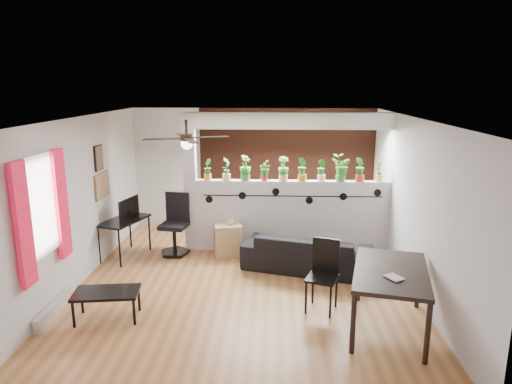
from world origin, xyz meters
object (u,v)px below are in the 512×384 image
Objects in this scene: potted_plant_9 at (379,171)px; potted_plant_5 at (302,168)px; potted_plant_0 at (208,169)px; potted_plant_7 at (341,167)px; potted_plant_6 at (322,169)px; computer_desk at (124,223)px; cup at (230,222)px; coffee_table at (106,294)px; potted_plant_1 at (226,168)px; folding_chair at (324,268)px; cube_shelf at (228,240)px; potted_plant_2 at (245,167)px; sofa at (307,253)px; dining_table at (391,276)px; potted_plant_8 at (360,169)px; office_chair at (175,228)px; ceiling_fan at (187,140)px; potted_plant_3 at (264,170)px.

potted_plant_5 is at bearing -180.00° from potted_plant_9.
potted_plant_9 is (3.16, 0.00, -0.01)m from potted_plant_0.
potted_plant_7 is at bearing -0.00° from potted_plant_5.
potted_plant_6 is (0.35, 0.00, -0.02)m from potted_plant_5.
computer_desk is at bearing -173.95° from potted_plant_9.
cup is 0.13× the size of coffee_table.
potted_plant_1 is 0.43× the size of folding_chair.
potted_plant_1 reaches higher than coffee_table.
potted_plant_5 is 0.74× the size of cube_shelf.
cup is at bearing -170.40° from potted_plant_7.
potted_plant_0 is at bearing 180.00° from potted_plant_5.
potted_plant_2 is 1.05m from potted_plant_5.
potted_plant_2 is at bearing 0.00° from potted_plant_1.
sofa is at bearing -32.81° from potted_plant_1.
potted_plant_8 is at bearing 88.36° from dining_table.
potted_plant_1 is 0.21× the size of sofa.
potted_plant_9 reaches higher than cube_shelf.
office_chair is (0.89, 0.21, -0.15)m from computer_desk.
ceiling_fan is 2.44m from office_chair.
potted_plant_2 reaches higher than potted_plant_3.
potted_plant_5 reaches higher than dining_table.
potted_plant_7 is at bearing 77.50° from folding_chair.
office_chair is (-0.58, -0.28, -1.07)m from potted_plant_0.
cube_shelf is 0.36× the size of dining_table.
sofa is at bearing -107.84° from potted_plant_6.
cup is at bearing -165.43° from potted_plant_5.
potted_plant_7 is 0.70m from potted_plant_9.
folding_chair reaches higher than sofa.
potted_plant_5 is 1.40m from potted_plant_9.
sofa is at bearing -7.76° from computer_desk.
dining_table is (-0.08, -2.84, -0.87)m from potted_plant_8.
potted_plant_9 is at bearing 4.26° from office_chair.
folding_chair is at bearing -61.74° from potted_plant_2.
ceiling_fan is 2.00× the size of cube_shelf.
folding_chair is 2.98m from coffee_table.
office_chair reaches higher than coffee_table.
potted_plant_0 is at bearing 130.07° from folding_chair.
potted_plant_7 is at bearing -0.00° from potted_plant_3.
potted_plant_6 is at bearing -0.68° from cube_shelf.
dining_table is at bearing -54.55° from potted_plant_2.
sofa is (0.05, -0.94, -1.29)m from potted_plant_5.
potted_plant_7 is at bearing -0.00° from potted_plant_0.
potted_plant_0 is 3.17m from folding_chair.
potted_plant_1 is 3.58× the size of cup.
cup is at bearing 72.25° from ceiling_fan.
office_chair is (-2.34, -0.28, -1.09)m from potted_plant_5.
potted_plant_1 is (0.37, 1.80, -0.73)m from ceiling_fan.
dining_table is at bearing -1.34° from coffee_table.
potted_plant_3 is 0.70m from potted_plant_5.
ceiling_fan is at bearing -69.63° from office_chair.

